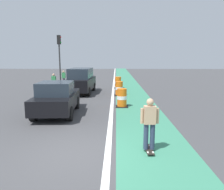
{
  "coord_description": "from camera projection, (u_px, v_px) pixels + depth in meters",
  "views": [
    {
      "loc": [
        1.14,
        -6.27,
        2.91
      ],
      "look_at": [
        0.95,
        4.2,
        1.1
      ],
      "focal_mm": 35.02,
      "sensor_mm": 36.0,
      "label": 1
    }
  ],
  "objects": [
    {
      "name": "skateboarder_on_lane",
      "position": [
        150.0,
        123.0,
        6.69
      ],
      "size": [
        0.57,
        0.81,
        1.69
      ],
      "color": "black",
      "rests_on": "ground"
    },
    {
      "name": "traffic_barrel_back",
      "position": [
        118.0,
        83.0,
        20.72
      ],
      "size": [
        0.73,
        0.73,
        1.09
      ],
      "color": "orange",
      "rests_on": "ground"
    },
    {
      "name": "ground_plane",
      "position": [
        79.0,
        154.0,
        6.69
      ],
      "size": [
        100.0,
        100.0,
        0.0
      ],
      "primitive_type": "plane",
      "color": "#424244"
    },
    {
      "name": "traffic_light_corner",
      "position": [
        59.0,
        51.0,
        22.05
      ],
      "size": [
        0.41,
        0.32,
        5.1
      ],
      "color": "#2D2D2D",
      "rests_on": "ground"
    },
    {
      "name": "lane_divider_stripe",
      "position": [
        113.0,
        92.0,
        18.5
      ],
      "size": [
        0.2,
        80.0,
        0.01
      ],
      "primitive_type": "cube",
      "color": "silver",
      "rests_on": "ground"
    },
    {
      "name": "traffic_barrel_front",
      "position": [
        122.0,
        98.0,
        12.93
      ],
      "size": [
        0.73,
        0.73,
        1.09
      ],
      "color": "orange",
      "rests_on": "ground"
    },
    {
      "name": "parked_sedan_nearest",
      "position": [
        57.0,
        98.0,
        11.19
      ],
      "size": [
        2.07,
        4.18,
        1.7
      ],
      "color": "black",
      "rests_on": "ground"
    },
    {
      "name": "bike_lane_strip",
      "position": [
        131.0,
        92.0,
        18.47
      ],
      "size": [
        2.5,
        80.0,
        0.01
      ],
      "primitive_type": "cube",
      "color": "#387F60",
      "rests_on": "ground"
    },
    {
      "name": "traffic_barrel_mid",
      "position": [
        119.0,
        89.0,
        16.81
      ],
      "size": [
        0.73,
        0.73,
        1.09
      ],
      "color": "orange",
      "rests_on": "ground"
    },
    {
      "name": "parked_suv_second",
      "position": [
        81.0,
        81.0,
        17.86
      ],
      "size": [
        2.04,
        4.66,
        2.04
      ],
      "color": "black",
      "rests_on": "ground"
    },
    {
      "name": "pedestrian_waiting",
      "position": [
        54.0,
        83.0,
        17.84
      ],
      "size": [
        0.34,
        0.2,
        1.61
      ],
      "color": "#33333D",
      "rests_on": "ground"
    },
    {
      "name": "pedestrian_crossing",
      "position": [
        64.0,
        78.0,
        21.86
      ],
      "size": [
        0.34,
        0.2,
        1.61
      ],
      "color": "#33333D",
      "rests_on": "ground"
    }
  ]
}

